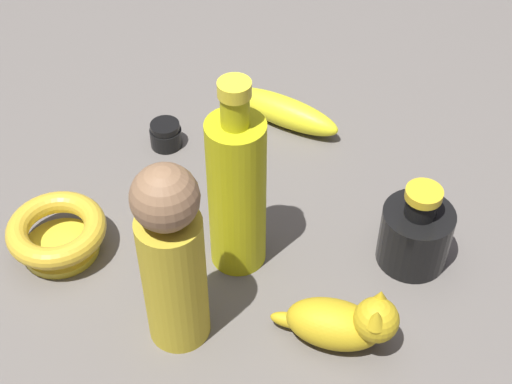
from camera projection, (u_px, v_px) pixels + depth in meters
name	position (u px, v px, depth m)	size (l,w,h in m)	color
ground	(256.00, 217.00, 1.03)	(2.00, 2.00, 0.00)	#5B5651
cat_figurine	(345.00, 322.00, 0.86)	(0.10, 0.14, 0.09)	gold
nail_polish_jar	(166.00, 135.00, 1.12)	(0.05, 0.05, 0.04)	black
banana	(283.00, 111.00, 1.16)	(0.19, 0.05, 0.05)	yellow
person_figure_adult	(172.00, 259.00, 0.81)	(0.08, 0.08, 0.26)	gold
bottle_short	(416.00, 233.00, 0.95)	(0.09, 0.09, 0.12)	black
bottle_tall	(237.00, 191.00, 0.90)	(0.07, 0.07, 0.28)	#B4B213
bowl	(57.00, 233.00, 0.96)	(0.13, 0.13, 0.05)	gold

